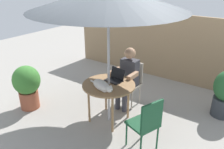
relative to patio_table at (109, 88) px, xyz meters
name	(u,v)px	position (x,y,z in m)	size (l,w,h in m)	color
ground_plane	(109,119)	(0.00, 0.00, -0.68)	(14.00, 14.00, 0.00)	gray
fence_back	(164,47)	(0.00, 2.41, 0.16)	(5.28, 0.08, 1.67)	#937756
patio_table	(109,88)	(0.00, 0.00, 0.00)	(0.94, 0.94, 0.75)	#9E754C
chair_occupied	(131,80)	(0.00, 0.80, -0.15)	(0.40, 0.40, 0.90)	#B2A899
chair_empty	(147,122)	(0.94, -0.35, -0.15)	(0.51, 0.51, 0.90)	#194C2D
person_seated	(128,75)	(0.00, 0.64, 0.02)	(0.48, 0.48, 1.24)	#3F3F47
laptop	(116,77)	(0.00, 0.21, 0.13)	(0.33, 0.29, 0.21)	black
cat	(102,86)	(0.05, -0.25, 0.15)	(0.62, 0.31, 0.17)	silver
potted_plant_by_chair	(27,85)	(-1.59, -0.57, -0.16)	(0.54, 0.54, 0.91)	#9E5138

